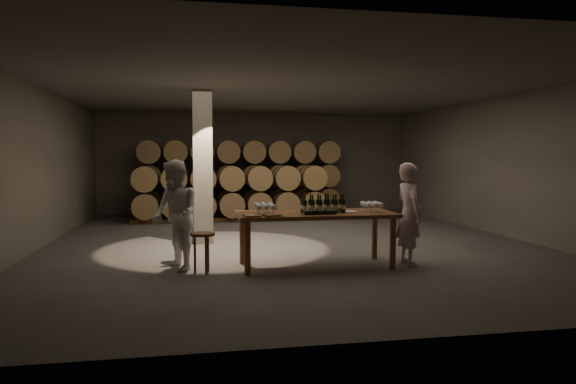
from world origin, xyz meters
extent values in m
plane|color=#4C4A47|center=(0.00, 0.00, 0.00)|extent=(12.00, 12.00, 0.00)
plane|color=#605E59|center=(0.00, 0.00, 3.20)|extent=(12.00, 12.00, 0.00)
plane|color=#615D53|center=(0.00, 6.00, 1.60)|extent=(10.00, 0.00, 10.00)
plane|color=#615D53|center=(0.00, -6.00, 1.60)|extent=(10.00, 0.00, 10.00)
plane|color=#615D53|center=(-5.00, 0.00, 1.60)|extent=(0.00, 12.00, 12.00)
plane|color=#615D53|center=(5.00, 0.00, 1.60)|extent=(0.00, 12.00, 12.00)
cube|color=slate|center=(-1.80, 0.20, 1.60)|extent=(0.40, 0.40, 3.20)
cylinder|color=brown|center=(-1.18, -2.93, 0.42)|extent=(0.10, 0.10, 0.84)
cylinder|color=brown|center=(1.18, -2.93, 0.42)|extent=(0.10, 0.10, 0.84)
cylinder|color=brown|center=(-1.18, -2.07, 0.42)|extent=(0.10, 0.10, 0.84)
cylinder|color=brown|center=(1.18, -2.07, 0.42)|extent=(0.10, 0.10, 0.84)
cube|color=brown|center=(0.00, -2.50, 0.87)|extent=(2.60, 1.10, 0.06)
cube|color=brown|center=(-0.57, 4.90, 0.06)|extent=(6.26, 0.10, 0.12)
cube|color=brown|center=(-0.57, 5.50, 0.06)|extent=(6.26, 0.10, 0.12)
cylinder|color=olive|center=(-3.30, 5.20, 0.47)|extent=(0.70, 0.95, 0.70)
cylinder|color=black|center=(-3.30, 4.94, 0.47)|extent=(0.73, 0.04, 0.73)
cylinder|color=black|center=(-3.30, 5.46, 0.47)|extent=(0.73, 0.04, 0.73)
cylinder|color=olive|center=(-2.52, 5.20, 0.47)|extent=(0.70, 0.95, 0.70)
cylinder|color=black|center=(-2.52, 4.94, 0.47)|extent=(0.73, 0.04, 0.73)
cylinder|color=black|center=(-2.52, 5.46, 0.47)|extent=(0.73, 0.04, 0.73)
cylinder|color=olive|center=(-1.74, 5.20, 0.47)|extent=(0.70, 0.95, 0.70)
cylinder|color=black|center=(-1.74, 4.94, 0.47)|extent=(0.73, 0.04, 0.73)
cylinder|color=black|center=(-1.74, 5.46, 0.47)|extent=(0.73, 0.04, 0.73)
cylinder|color=olive|center=(-0.96, 5.20, 0.47)|extent=(0.70, 0.95, 0.70)
cylinder|color=black|center=(-0.96, 4.94, 0.47)|extent=(0.73, 0.04, 0.73)
cylinder|color=black|center=(-0.96, 5.46, 0.47)|extent=(0.73, 0.04, 0.73)
cylinder|color=olive|center=(-0.18, 5.20, 0.47)|extent=(0.70, 0.95, 0.70)
cylinder|color=black|center=(-0.18, 4.94, 0.47)|extent=(0.73, 0.04, 0.73)
cylinder|color=black|center=(-0.18, 5.46, 0.47)|extent=(0.73, 0.04, 0.73)
cylinder|color=olive|center=(0.60, 5.20, 0.47)|extent=(0.70, 0.95, 0.70)
cylinder|color=black|center=(0.60, 4.94, 0.47)|extent=(0.73, 0.04, 0.73)
cylinder|color=black|center=(0.60, 5.46, 0.47)|extent=(0.73, 0.04, 0.73)
cylinder|color=olive|center=(1.38, 5.20, 0.47)|extent=(0.70, 0.95, 0.70)
cylinder|color=black|center=(1.38, 4.94, 0.47)|extent=(0.73, 0.04, 0.73)
cylinder|color=black|center=(1.38, 5.46, 0.47)|extent=(0.73, 0.04, 0.73)
cylinder|color=olive|center=(2.16, 5.20, 0.47)|extent=(0.70, 0.95, 0.70)
cylinder|color=black|center=(2.16, 4.94, 0.47)|extent=(0.73, 0.04, 0.73)
cylinder|color=black|center=(2.16, 5.46, 0.47)|extent=(0.73, 0.04, 0.73)
cylinder|color=olive|center=(-3.30, 5.20, 1.21)|extent=(0.70, 0.95, 0.70)
cylinder|color=black|center=(-3.30, 4.94, 1.21)|extent=(0.73, 0.04, 0.73)
cylinder|color=black|center=(-3.30, 5.46, 1.21)|extent=(0.73, 0.04, 0.73)
cylinder|color=olive|center=(-2.52, 5.20, 1.21)|extent=(0.70, 0.95, 0.70)
cylinder|color=black|center=(-2.52, 4.94, 1.21)|extent=(0.73, 0.04, 0.73)
cylinder|color=black|center=(-2.52, 5.46, 1.21)|extent=(0.73, 0.04, 0.73)
cylinder|color=olive|center=(-1.74, 5.20, 1.21)|extent=(0.70, 0.95, 0.70)
cylinder|color=black|center=(-1.74, 4.94, 1.21)|extent=(0.73, 0.04, 0.73)
cylinder|color=black|center=(-1.74, 5.46, 1.21)|extent=(0.73, 0.04, 0.73)
cylinder|color=olive|center=(-0.96, 5.20, 1.21)|extent=(0.70, 0.95, 0.70)
cylinder|color=black|center=(-0.96, 4.94, 1.21)|extent=(0.73, 0.04, 0.73)
cylinder|color=black|center=(-0.96, 5.46, 1.21)|extent=(0.73, 0.04, 0.73)
cylinder|color=olive|center=(-0.18, 5.20, 1.21)|extent=(0.70, 0.95, 0.70)
cylinder|color=black|center=(-0.18, 4.94, 1.21)|extent=(0.73, 0.04, 0.73)
cylinder|color=black|center=(-0.18, 5.46, 1.21)|extent=(0.73, 0.04, 0.73)
cylinder|color=olive|center=(0.60, 5.20, 1.21)|extent=(0.70, 0.95, 0.70)
cylinder|color=black|center=(0.60, 4.94, 1.21)|extent=(0.73, 0.04, 0.73)
cylinder|color=black|center=(0.60, 5.46, 1.21)|extent=(0.73, 0.04, 0.73)
cylinder|color=olive|center=(1.38, 5.20, 1.21)|extent=(0.70, 0.95, 0.70)
cylinder|color=black|center=(1.38, 4.94, 1.21)|extent=(0.73, 0.04, 0.73)
cylinder|color=black|center=(1.38, 5.46, 1.21)|extent=(0.73, 0.04, 0.73)
cylinder|color=olive|center=(2.16, 5.20, 1.21)|extent=(0.70, 0.95, 0.70)
cylinder|color=black|center=(2.16, 4.94, 1.21)|extent=(0.73, 0.04, 0.73)
cylinder|color=black|center=(2.16, 5.46, 1.21)|extent=(0.73, 0.04, 0.73)
cylinder|color=olive|center=(-3.30, 5.20, 1.95)|extent=(0.70, 0.95, 0.70)
cylinder|color=black|center=(-3.30, 4.94, 1.95)|extent=(0.73, 0.04, 0.73)
cylinder|color=black|center=(-3.30, 5.46, 1.95)|extent=(0.73, 0.04, 0.73)
cylinder|color=olive|center=(-2.52, 5.20, 1.95)|extent=(0.70, 0.95, 0.70)
cylinder|color=black|center=(-2.52, 4.94, 1.95)|extent=(0.73, 0.04, 0.73)
cylinder|color=black|center=(-2.52, 5.46, 1.95)|extent=(0.73, 0.04, 0.73)
cylinder|color=olive|center=(-1.74, 5.20, 1.95)|extent=(0.70, 0.95, 0.70)
cylinder|color=black|center=(-1.74, 4.94, 1.95)|extent=(0.73, 0.04, 0.73)
cylinder|color=black|center=(-1.74, 5.46, 1.95)|extent=(0.73, 0.04, 0.73)
cylinder|color=olive|center=(-0.96, 5.20, 1.95)|extent=(0.70, 0.95, 0.70)
cylinder|color=black|center=(-0.96, 4.94, 1.95)|extent=(0.73, 0.04, 0.73)
cylinder|color=black|center=(-0.96, 5.46, 1.95)|extent=(0.73, 0.04, 0.73)
cylinder|color=olive|center=(-0.18, 5.20, 1.95)|extent=(0.70, 0.95, 0.70)
cylinder|color=black|center=(-0.18, 4.94, 1.95)|extent=(0.73, 0.04, 0.73)
cylinder|color=black|center=(-0.18, 5.46, 1.95)|extent=(0.73, 0.04, 0.73)
cylinder|color=olive|center=(0.60, 5.20, 1.95)|extent=(0.70, 0.95, 0.70)
cylinder|color=black|center=(0.60, 4.94, 1.95)|extent=(0.73, 0.04, 0.73)
cylinder|color=black|center=(0.60, 5.46, 1.95)|extent=(0.73, 0.04, 0.73)
cylinder|color=olive|center=(1.38, 5.20, 1.95)|extent=(0.70, 0.95, 0.70)
cylinder|color=black|center=(1.38, 4.94, 1.95)|extent=(0.73, 0.04, 0.73)
cylinder|color=black|center=(1.38, 5.46, 1.95)|extent=(0.73, 0.04, 0.73)
cylinder|color=olive|center=(2.16, 5.20, 1.95)|extent=(0.70, 0.95, 0.70)
cylinder|color=black|center=(2.16, 4.94, 1.95)|extent=(0.73, 0.04, 0.73)
cylinder|color=black|center=(2.16, 5.46, 1.95)|extent=(0.73, 0.04, 0.73)
cube|color=brown|center=(-0.96, 3.50, 0.06)|extent=(5.48, 0.10, 0.12)
cube|color=brown|center=(-0.96, 4.10, 0.06)|extent=(5.48, 0.10, 0.12)
cylinder|color=olive|center=(-3.30, 3.80, 0.47)|extent=(0.70, 0.95, 0.70)
cylinder|color=black|center=(-3.30, 3.54, 0.47)|extent=(0.73, 0.04, 0.73)
cylinder|color=black|center=(-3.30, 4.06, 0.47)|extent=(0.73, 0.04, 0.73)
cylinder|color=olive|center=(-2.52, 3.80, 0.47)|extent=(0.70, 0.95, 0.70)
cylinder|color=black|center=(-2.52, 3.54, 0.47)|extent=(0.73, 0.04, 0.73)
cylinder|color=black|center=(-2.52, 4.06, 0.47)|extent=(0.73, 0.04, 0.73)
cylinder|color=olive|center=(-1.74, 3.80, 0.47)|extent=(0.70, 0.95, 0.70)
cylinder|color=black|center=(-1.74, 3.54, 0.47)|extent=(0.73, 0.04, 0.73)
cylinder|color=black|center=(-1.74, 4.06, 0.47)|extent=(0.73, 0.04, 0.73)
cylinder|color=olive|center=(-0.96, 3.80, 0.47)|extent=(0.70, 0.95, 0.70)
cylinder|color=black|center=(-0.96, 3.54, 0.47)|extent=(0.73, 0.04, 0.73)
cylinder|color=black|center=(-0.96, 4.06, 0.47)|extent=(0.73, 0.04, 0.73)
cylinder|color=olive|center=(-0.18, 3.80, 0.47)|extent=(0.70, 0.95, 0.70)
cylinder|color=black|center=(-0.18, 3.54, 0.47)|extent=(0.73, 0.04, 0.73)
cylinder|color=black|center=(-0.18, 4.06, 0.47)|extent=(0.73, 0.04, 0.73)
cylinder|color=olive|center=(0.60, 3.80, 0.47)|extent=(0.70, 0.95, 0.70)
cylinder|color=black|center=(0.60, 3.54, 0.47)|extent=(0.73, 0.04, 0.73)
cylinder|color=black|center=(0.60, 4.06, 0.47)|extent=(0.73, 0.04, 0.73)
cylinder|color=olive|center=(1.38, 3.80, 0.47)|extent=(0.70, 0.95, 0.70)
cylinder|color=black|center=(1.38, 3.54, 0.47)|extent=(0.73, 0.04, 0.73)
cylinder|color=black|center=(1.38, 4.06, 0.47)|extent=(0.73, 0.04, 0.73)
cylinder|color=olive|center=(-3.30, 3.80, 1.21)|extent=(0.70, 0.95, 0.70)
cylinder|color=black|center=(-3.30, 3.54, 1.21)|extent=(0.73, 0.04, 0.73)
cylinder|color=black|center=(-3.30, 4.06, 1.21)|extent=(0.73, 0.04, 0.73)
cylinder|color=olive|center=(-2.52, 3.80, 1.21)|extent=(0.70, 0.95, 0.70)
cylinder|color=black|center=(-2.52, 3.54, 1.21)|extent=(0.73, 0.04, 0.73)
cylinder|color=black|center=(-2.52, 4.06, 1.21)|extent=(0.73, 0.04, 0.73)
cylinder|color=olive|center=(-1.74, 3.80, 1.21)|extent=(0.70, 0.95, 0.70)
cylinder|color=black|center=(-1.74, 3.54, 1.21)|extent=(0.73, 0.04, 0.73)
cylinder|color=black|center=(-1.74, 4.06, 1.21)|extent=(0.73, 0.04, 0.73)
cylinder|color=olive|center=(-0.96, 3.80, 1.21)|extent=(0.70, 0.95, 0.70)
cylinder|color=black|center=(-0.96, 3.54, 1.21)|extent=(0.73, 0.04, 0.73)
cylinder|color=black|center=(-0.96, 4.06, 1.21)|extent=(0.73, 0.04, 0.73)
cylinder|color=olive|center=(-0.18, 3.80, 1.21)|extent=(0.70, 0.95, 0.70)
cylinder|color=black|center=(-0.18, 3.54, 1.21)|extent=(0.73, 0.04, 0.73)
cylinder|color=black|center=(-0.18, 4.06, 1.21)|extent=(0.73, 0.04, 0.73)
cylinder|color=olive|center=(0.60, 3.80, 1.21)|extent=(0.70, 0.95, 0.70)
cylinder|color=black|center=(0.60, 3.54, 1.21)|extent=(0.73, 0.04, 0.73)
cylinder|color=black|center=(0.60, 4.06, 1.21)|extent=(0.73, 0.04, 0.73)
cylinder|color=olive|center=(1.38, 3.80, 1.21)|extent=(0.70, 0.95, 0.70)
cylinder|color=black|center=(1.38, 3.54, 1.21)|extent=(0.73, 0.04, 0.73)
cylinder|color=black|center=(1.38, 4.06, 1.21)|extent=(0.73, 0.04, 0.73)
cylinder|color=black|center=(-0.21, -2.61, 1.01)|extent=(0.08, 0.08, 0.21)
cylinder|color=silver|center=(-0.21, -2.61, 1.00)|extent=(0.08, 0.08, 0.07)
cylinder|color=black|center=(-0.21, -2.61, 1.15)|extent=(0.03, 0.03, 0.09)
cylinder|color=yellow|center=(-0.21, -2.61, 1.20)|extent=(0.03, 0.03, 0.02)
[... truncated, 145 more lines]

